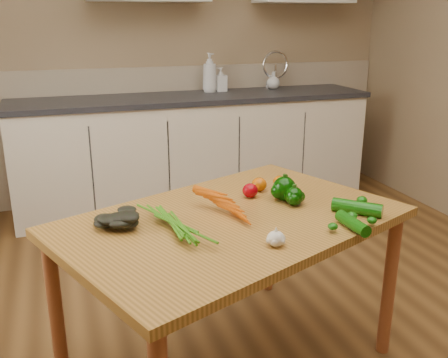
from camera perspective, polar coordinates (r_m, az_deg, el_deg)
name	(u,v)px	position (r m, az deg, el deg)	size (l,w,h in m)	color
room	(278,80)	(2.01, 6.20, 11.15)	(4.04, 5.04, 2.64)	brown
counter_run	(196,149)	(4.10, -3.24, 3.42)	(2.84, 0.64, 1.14)	beige
table	(232,235)	(2.04, 0.92, -6.47)	(1.57, 1.31, 0.72)	#AD7632
soap_bottle_a	(210,73)	(4.16, -1.65, 12.06)	(0.12, 0.12, 0.31)	silver
soap_bottle_b	(221,79)	(4.21, -0.38, 11.32)	(0.09, 0.09, 0.20)	silver
soap_bottle_c	(273,80)	(4.38, 5.66, 11.16)	(0.11, 0.11, 0.14)	silver
carrot_bunch	(209,211)	(1.98, -1.70, -3.69)	(0.25, 0.19, 0.07)	#C95004
leafy_greens	(123,215)	(1.94, -11.45, -4.05)	(0.19, 0.17, 0.10)	black
garlic_bulb	(276,239)	(1.76, 5.95, -6.79)	(0.06, 0.06, 0.05)	silver
pepper_a	(284,189)	(2.19, 6.91, -1.09)	(0.10, 0.10, 0.10)	#063202
pepper_b	(286,186)	(2.26, 7.04, -0.81)	(0.08, 0.08, 0.08)	#063202
pepper_c	(294,196)	(2.14, 8.03, -1.96)	(0.08, 0.08, 0.08)	#063202
tomato_a	(250,190)	(2.22, 3.01, -1.31)	(0.07, 0.07, 0.06)	#93020B
tomato_b	(259,184)	(2.30, 4.03, -0.62)	(0.07, 0.07, 0.06)	#C15204
tomato_c	(279,182)	(2.36, 6.36, -0.30)	(0.06, 0.06, 0.06)	#C15204
zucchini_a	(357,208)	(2.10, 14.96, -3.18)	(0.06, 0.06, 0.20)	#0C4A07
zucchini_b	(353,223)	(1.95, 14.49, -4.92)	(0.05, 0.05, 0.17)	#0C4A07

